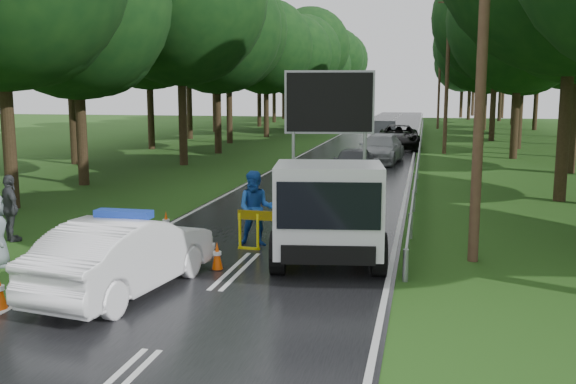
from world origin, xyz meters
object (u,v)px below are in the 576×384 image
(queue_car_first, at_px, (353,162))
(queue_car_second, at_px, (380,149))
(police_sedan, at_px, (125,255))
(barrier, at_px, (285,222))
(queue_car_fourth, at_px, (384,131))
(queue_car_third, at_px, (399,137))
(civilian, at_px, (256,209))
(work_truck, at_px, (328,208))
(officer, at_px, (290,216))

(queue_car_first, distance_m, queue_car_second, 6.06)
(police_sedan, xyz_separation_m, barrier, (2.41, 3.74, 0.01))
(barrier, xyz_separation_m, queue_car_first, (0.08, 14.14, -0.09))
(police_sedan, xyz_separation_m, queue_car_fourth, (2.61, 38.56, 0.02))
(queue_car_third, bearing_deg, queue_car_fourth, 99.28)
(civilian, height_order, queue_car_second, civilian)
(work_truck, xyz_separation_m, officer, (-1.01, 0.33, -0.30))
(queue_car_third, distance_m, queue_car_fourth, 6.41)
(queue_car_third, bearing_deg, work_truck, -93.82)
(civilian, bearing_deg, queue_car_first, 78.10)
(queue_car_first, bearing_deg, officer, -86.74)
(officer, height_order, queue_car_third, officer)
(work_truck, xyz_separation_m, barrier, (-1.09, 0.16, -0.43))
(civilian, distance_m, queue_car_first, 13.64)
(officer, height_order, queue_car_first, officer)
(police_sedan, relative_size, queue_car_third, 0.82)
(work_truck, distance_m, queue_car_fourth, 35.00)
(barrier, relative_size, queue_car_first, 0.61)
(queue_car_first, bearing_deg, civilian, -90.83)
(civilian, bearing_deg, police_sedan, -117.37)
(work_truck, bearing_deg, officer, 153.49)
(civilian, relative_size, queue_car_third, 0.33)
(work_truck, xyz_separation_m, queue_car_fourth, (-0.89, 34.98, -0.41))
(police_sedan, xyz_separation_m, civilian, (1.52, 4.28, 0.21))
(queue_car_first, height_order, queue_car_third, queue_car_third)
(civilian, bearing_deg, officer, -28.62)
(queue_car_second, bearing_deg, barrier, -86.66)
(work_truck, relative_size, queue_car_first, 1.45)
(queue_car_first, distance_m, queue_car_fourth, 20.69)
(queue_car_second, bearing_deg, civilian, -89.33)
(police_sedan, relative_size, officer, 2.66)
(police_sedan, xyz_separation_m, work_truck, (3.50, 3.58, 0.44))
(work_truck, height_order, queue_car_fourth, work_truck)
(officer, height_order, civilian, civilian)
(barrier, xyz_separation_m, queue_car_third, (1.55, 28.56, 0.04))
(queue_car_first, bearing_deg, barrier, -87.07)
(police_sedan, height_order, queue_car_second, police_sedan)
(barrier, bearing_deg, queue_car_first, 93.15)
(queue_car_third, relative_size, queue_car_fourth, 1.23)
(officer, relative_size, queue_car_second, 0.34)
(work_truck, bearing_deg, police_sedan, -142.90)
(police_sedan, relative_size, queue_car_second, 0.91)
(work_truck, xyz_separation_m, queue_car_first, (-1.01, 14.30, -0.51))
(police_sedan, bearing_deg, queue_car_fourth, -85.23)
(civilian, xyz_separation_m, queue_car_fourth, (1.09, 34.29, -0.19))
(queue_car_fourth, bearing_deg, officer, -94.56)
(police_sedan, xyz_separation_m, queue_car_first, (2.49, 17.88, -0.08))
(police_sedan, height_order, queue_car_fourth, police_sedan)
(barrier, distance_m, queue_car_first, 14.14)
(civilian, height_order, queue_car_fourth, civilian)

